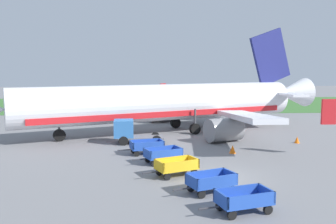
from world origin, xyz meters
TOP-DOWN VIEW (x-y plane):
  - ground_plane at (0.00, 0.00)m, footprint 220.00×220.00m
  - grass_strip at (0.00, 45.36)m, footprint 220.00×28.00m
  - airplane at (-1.61, 16.43)m, footprint 36.17×29.49m
  - baggage_cart_nearest at (0.01, -5.56)m, footprint 3.62×2.02m
  - baggage_cart_second_in_row at (-1.01, -2.70)m, footprint 3.57×2.22m
  - baggage_cart_third_in_row at (-2.60, 0.53)m, footprint 3.56×2.26m
  - baggage_cart_fourth_in_row at (-3.27, 3.73)m, footprint 3.57×2.22m
  - baggage_cart_far_end at (-4.39, 6.55)m, footprint 3.62×1.94m
  - service_truck_beside_carts at (-5.89, 10.81)m, footprint 4.44×2.13m
  - traffic_cone_near_plane at (9.06, 9.91)m, footprint 0.45×0.45m
  - traffic_cone_mid_apron at (2.36, 6.34)m, footprint 0.51×0.51m

SIDE VIEW (x-z plane):
  - ground_plane at x=0.00m, z-range 0.00..0.00m
  - grass_strip at x=0.00m, z-range 0.00..0.06m
  - traffic_cone_near_plane at x=9.06m, z-range 0.00..0.60m
  - traffic_cone_mid_apron at x=2.36m, z-range 0.00..0.67m
  - baggage_cart_nearest at x=0.01m, z-range 0.07..1.14m
  - baggage_cart_second_in_row at x=-1.01m, z-range 0.07..1.14m
  - baggage_cart_third_in_row at x=-2.60m, z-range 0.07..1.14m
  - baggage_cart_fourth_in_row at x=-3.27m, z-range 0.07..1.14m
  - baggage_cart_far_end at x=-4.39m, z-range 0.07..1.14m
  - service_truck_beside_carts at x=-5.89m, z-range 0.05..2.15m
  - airplane at x=-1.61m, z-range -2.62..8.72m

